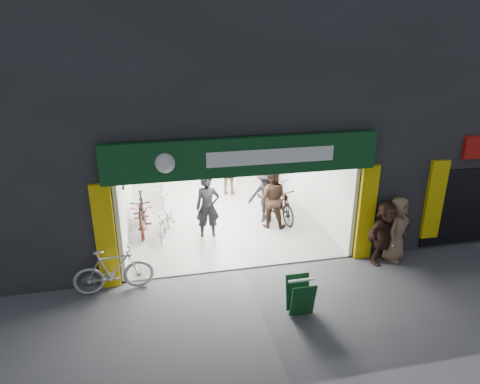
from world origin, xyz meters
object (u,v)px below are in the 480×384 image
object	(u,v)px
parked_bike	(113,270)
pedestrian_near	(396,229)
bike_left_front	(166,221)
sandwich_board	(300,295)
bike_right_front	(280,203)

from	to	relation	value
parked_bike	pedestrian_near	xyz separation A→B (m)	(7.17, -0.00, 0.33)
bike_left_front	sandwich_board	xyz separation A→B (m)	(2.61, -4.32, -0.02)
sandwich_board	bike_right_front	bearing A→B (deg)	78.47
parked_bike	pedestrian_near	world-z (taller)	pedestrian_near
parked_bike	pedestrian_near	bearing A→B (deg)	-95.05
bike_left_front	pedestrian_near	world-z (taller)	pedestrian_near
pedestrian_near	sandwich_board	size ratio (longest dim) A/B	2.16
bike_right_front	parked_bike	xyz separation A→B (m)	(-4.94, -3.01, -0.04)
bike_right_front	sandwich_board	distance (m)	4.81
bike_right_front	sandwich_board	xyz separation A→B (m)	(-0.99, -4.71, -0.14)
bike_left_front	sandwich_board	bearing A→B (deg)	-46.91
bike_left_front	bike_right_front	bearing A→B (deg)	18.08
bike_right_front	parked_bike	world-z (taller)	bike_right_front
sandwich_board	parked_bike	bearing A→B (deg)	157.08
pedestrian_near	parked_bike	bearing A→B (deg)	140.53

